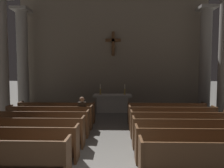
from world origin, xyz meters
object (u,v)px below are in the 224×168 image
object	(u,v)px
pew_right_row_4	(179,124)
column_left_third	(1,59)
pew_right_row_3	(189,133)
candlestick_right	(125,91)
pew_left_row_2	(13,143)
pew_right_row_2	(202,145)
pew_left_row_5	(50,117)
pew_left_row_6	(57,112)
pew_left_row_3	(29,131)
pew_right_row_6	(166,113)
column_left_fourth	(23,61)
pew_right_row_5	(172,118)
lone_worshipper	(82,112)
candlestick_left	(100,91)
column_right_fourth	(205,61)
pew_right_row_1	(222,162)
pew_left_row_4	(41,123)
altar	(113,103)

from	to	relation	value
pew_right_row_4	column_left_third	bearing A→B (deg)	160.76
column_left_third	pew_right_row_3	bearing A→B (deg)	-25.22
pew_right_row_3	candlestick_right	size ratio (longest dim) A/B	5.89
pew_left_row_2	pew_right_row_2	bearing A→B (deg)	0.00
pew_right_row_2	pew_right_row_3	bearing A→B (deg)	90.00
pew_left_row_5	column_left_third	bearing A→B (deg)	148.99
pew_left_row_6	pew_left_row_3	bearing A→B (deg)	-90.00
pew_right_row_6	column_left_fourth	size ratio (longest dim) A/B	0.57
pew_left_row_6	column_left_third	distance (m)	3.98
column_left_third	column_left_fourth	world-z (taller)	same
pew_right_row_5	lone_worshipper	xyz separation A→B (m)	(-3.62, 0.04, 0.22)
pew_right_row_4	candlestick_left	distance (m)	5.43
pew_right_row_5	lone_worshipper	bearing A→B (deg)	179.39
pew_right_row_6	pew_left_row_2	bearing A→B (deg)	-141.90
pew_left_row_6	pew_right_row_4	size ratio (longest dim) A/B	1.00
pew_right_row_6	column_left_third	xyz separation A→B (m)	(-7.95, 0.83, 2.48)
pew_left_row_2	pew_right_row_4	bearing A→B (deg)	21.41
pew_left_row_6	column_left_third	world-z (taller)	column_left_third
lone_worshipper	pew_right_row_6	bearing A→B (deg)	14.43
pew_left_row_6	column_right_fourth	size ratio (longest dim) A/B	0.57
pew_right_row_1	pew_right_row_6	xyz separation A→B (m)	(0.00, 4.85, 0.00)
column_left_third	candlestick_right	bearing A→B (deg)	14.32
pew_right_row_1	pew_right_row_2	xyz separation A→B (m)	(0.00, 0.97, 0.00)
pew_right_row_3	pew_right_row_5	bearing A→B (deg)	90.00
column_right_fourth	candlestick_right	size ratio (longest dim) A/B	10.42
pew_left_row_3	pew_left_row_4	world-z (taller)	same
lone_worshipper	pew_right_row_1	bearing A→B (deg)	-47.26
pew_right_row_4	candlestick_left	xyz separation A→B (m)	(-3.17, 4.35, 0.71)
pew_right_row_1	column_right_fourth	distance (m)	8.85
pew_right_row_4	column_left_fourth	size ratio (longest dim) A/B	0.57
pew_left_row_3	pew_left_row_4	xyz separation A→B (m)	(0.00, 0.97, 0.00)
pew_right_row_2	column_left_fourth	bearing A→B (deg)	138.75
pew_left_row_6	pew_right_row_5	bearing A→B (deg)	-11.09
pew_left_row_4	altar	world-z (taller)	altar
lone_worshipper	column_left_third	bearing A→B (deg)	157.81
pew_left_row_3	pew_right_row_6	distance (m)	5.74
pew_left_row_4	altar	distance (m)	5.01
pew_left_row_6	column_right_fourth	world-z (taller)	column_right_fourth
pew_right_row_6	altar	distance (m)	3.45
column_left_third	candlestick_right	distance (m)	6.61
pew_right_row_1	candlestick_left	distance (m)	7.96
pew_left_row_3	lone_worshipper	distance (m)	2.39
pew_left_row_4	pew_left_row_5	xyz separation A→B (m)	(0.00, 0.97, 0.00)
pew_right_row_4	pew_right_row_6	size ratio (longest dim) A/B	1.00
pew_left_row_3	pew_left_row_5	world-z (taller)	same
pew_left_row_2	pew_right_row_4	distance (m)	5.32
pew_left_row_3	pew_right_row_1	size ratio (longest dim) A/B	1.00
pew_right_row_6	column_right_fourth	world-z (taller)	column_right_fourth
column_left_third	pew_left_row_2	bearing A→B (deg)	-57.52
candlestick_left	pew_left_row_3	bearing A→B (deg)	-108.44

